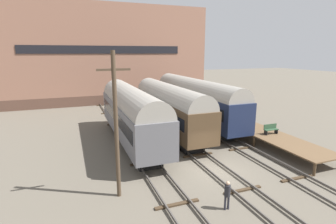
% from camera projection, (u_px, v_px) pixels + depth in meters
% --- Properties ---
extents(ground_plane, '(200.00, 200.00, 0.00)m').
position_uv_depth(ground_plane, '(217.00, 171.00, 18.75)').
color(ground_plane, '#60594C').
extents(track_left, '(2.60, 60.00, 0.26)m').
position_uv_depth(track_left, '(160.00, 179.00, 17.23)').
color(track_left, '#4C4742').
rests_on(track_left, ground).
extents(track_middle, '(2.60, 60.00, 0.26)m').
position_uv_depth(track_middle, '(217.00, 169.00, 18.72)').
color(track_middle, '#4C4742').
rests_on(track_middle, ground).
extents(track_right, '(2.60, 60.00, 0.26)m').
position_uv_depth(track_right, '(266.00, 160.00, 20.22)').
color(track_right, '#4C4742').
rests_on(track_right, ground).
extents(train_car_brown, '(2.91, 15.17, 5.13)m').
position_uv_depth(train_car_brown, '(169.00, 106.00, 26.81)').
color(train_car_brown, black).
rests_on(train_car_brown, ground).
extents(train_car_grey, '(3.05, 15.15, 5.27)m').
position_uv_depth(train_car_grey, '(131.00, 112.00, 23.76)').
color(train_car_grey, black).
rests_on(train_car_grey, ground).
extents(train_car_navy, '(2.87, 18.27, 5.28)m').
position_uv_depth(train_car_navy, '(195.00, 98.00, 30.84)').
color(train_car_navy, black).
rests_on(train_car_navy, ground).
extents(station_platform, '(3.20, 12.97, 1.01)m').
position_uv_depth(station_platform, '(267.00, 134.00, 24.05)').
color(station_platform, brown).
rests_on(station_platform, ground).
extents(bench, '(1.40, 0.40, 0.91)m').
position_uv_depth(bench, '(271.00, 129.00, 23.78)').
color(bench, '#2D4C33').
rests_on(bench, station_platform).
extents(person_worker, '(0.32, 0.32, 1.64)m').
position_uv_depth(person_worker, '(227.00, 193.00, 13.91)').
color(person_worker, '#282833').
rests_on(person_worker, ground).
extents(utility_pole, '(1.80, 0.24, 8.39)m').
position_uv_depth(utility_pole, '(116.00, 125.00, 14.52)').
color(utility_pole, '#473828').
rests_on(utility_pole, ground).
extents(warehouse_building, '(34.84, 12.60, 15.80)m').
position_uv_depth(warehouse_building, '(100.00, 55.00, 46.33)').
color(warehouse_building, brown).
rests_on(warehouse_building, ground).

